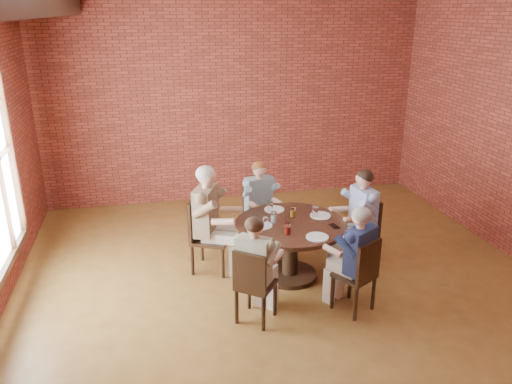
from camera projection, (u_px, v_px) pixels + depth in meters
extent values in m
plane|color=brown|center=(290.00, 296.00, 5.94)|extent=(7.00, 7.00, 0.00)
plane|color=#973A2B|center=(235.00, 103.00, 8.56)|extent=(7.00, 0.00, 7.00)
cube|color=black|center=(26.00, 2.00, 4.31)|extent=(0.22, 6.90, 0.26)
cube|color=black|center=(3.00, 271.00, 5.47)|extent=(0.10, 2.16, 0.08)
cube|color=black|center=(8.00, 147.00, 6.03)|extent=(0.10, 0.08, 2.20)
cylinder|color=black|center=(289.00, 274.00, 6.37)|extent=(0.69, 0.69, 0.06)
cylinder|color=black|center=(290.00, 252.00, 6.26)|extent=(0.20, 0.20, 0.64)
cylinder|color=#391E14|center=(291.00, 225.00, 6.13)|extent=(1.37, 1.37, 0.05)
cube|color=black|center=(357.00, 235.00, 6.55)|extent=(0.47, 0.47, 0.04)
cube|color=black|center=(371.00, 215.00, 6.52)|extent=(0.10, 0.42, 0.48)
cylinder|color=black|center=(338.00, 247.00, 6.72)|extent=(0.04, 0.04, 0.41)
cylinder|color=black|center=(352.00, 258.00, 6.41)|extent=(0.04, 0.04, 0.41)
cylinder|color=black|center=(361.00, 242.00, 6.84)|extent=(0.04, 0.04, 0.41)
cylinder|color=black|center=(375.00, 254.00, 6.53)|extent=(0.04, 0.04, 0.41)
cube|color=black|center=(260.00, 219.00, 7.05)|extent=(0.45, 0.45, 0.04)
cube|color=black|center=(255.00, 199.00, 7.12)|extent=(0.39, 0.11, 0.44)
cylinder|color=black|center=(254.00, 240.00, 6.93)|extent=(0.04, 0.04, 0.41)
cylinder|color=black|center=(275.00, 236.00, 7.05)|extent=(0.04, 0.04, 0.41)
cylinder|color=black|center=(245.00, 230.00, 7.21)|extent=(0.04, 0.04, 0.41)
cylinder|color=black|center=(266.00, 227.00, 7.33)|extent=(0.04, 0.04, 0.41)
cube|color=black|center=(212.00, 239.00, 6.42)|extent=(0.61, 0.61, 0.04)
cube|color=black|center=(195.00, 217.00, 6.36)|extent=(0.23, 0.44, 0.53)
cylinder|color=black|center=(223.00, 263.00, 6.28)|extent=(0.04, 0.04, 0.41)
cylinder|color=black|center=(231.00, 249.00, 6.65)|extent=(0.04, 0.04, 0.41)
cylinder|color=black|center=(192.00, 260.00, 6.35)|extent=(0.04, 0.04, 0.41)
cylinder|color=black|center=(202.00, 247.00, 6.72)|extent=(0.04, 0.04, 0.41)
cube|color=black|center=(256.00, 285.00, 5.36)|extent=(0.53, 0.53, 0.04)
cube|color=black|center=(249.00, 272.00, 5.13)|extent=(0.32, 0.26, 0.43)
cylinder|color=black|center=(275.00, 299.00, 5.51)|extent=(0.04, 0.04, 0.41)
cylinder|color=black|center=(249.00, 292.00, 5.63)|extent=(0.04, 0.04, 0.41)
cylinder|color=black|center=(263.00, 314.00, 5.24)|extent=(0.04, 0.04, 0.41)
cylinder|color=black|center=(237.00, 307.00, 5.36)|extent=(0.04, 0.04, 0.41)
cube|color=black|center=(354.00, 275.00, 5.55)|extent=(0.53, 0.53, 0.04)
cube|color=black|center=(369.00, 261.00, 5.35)|extent=(0.35, 0.23, 0.44)
cylinder|color=black|center=(350.00, 282.00, 5.84)|extent=(0.04, 0.04, 0.41)
cylinder|color=black|center=(332.00, 292.00, 5.63)|extent=(0.04, 0.04, 0.41)
cylinder|color=black|center=(373.00, 293.00, 5.62)|extent=(0.04, 0.04, 0.41)
cylinder|color=black|center=(356.00, 304.00, 5.41)|extent=(0.04, 0.04, 0.41)
cylinder|color=white|center=(320.00, 215.00, 6.32)|extent=(0.26, 0.26, 0.01)
cylinder|color=white|center=(274.00, 209.00, 6.50)|extent=(0.26, 0.26, 0.01)
cylinder|color=white|center=(262.00, 226.00, 6.02)|extent=(0.26, 0.26, 0.01)
cylinder|color=white|center=(317.00, 237.00, 5.72)|extent=(0.26, 0.26, 0.01)
cylinder|color=white|center=(315.00, 212.00, 6.26)|extent=(0.07, 0.07, 0.14)
cylinder|color=white|center=(293.00, 212.00, 6.27)|extent=(0.07, 0.07, 0.14)
cylinder|color=white|center=(270.00, 207.00, 6.41)|extent=(0.07, 0.07, 0.14)
cylinder|color=white|center=(274.00, 217.00, 6.11)|extent=(0.07, 0.07, 0.14)
cylinder|color=white|center=(265.00, 223.00, 5.95)|extent=(0.07, 0.07, 0.14)
cylinder|color=white|center=(288.00, 229.00, 5.79)|extent=(0.07, 0.07, 0.14)
cube|color=black|center=(334.00, 226.00, 6.01)|extent=(0.10, 0.16, 0.01)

